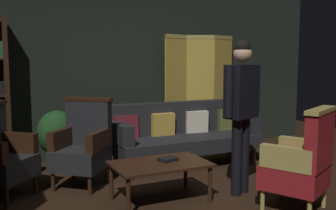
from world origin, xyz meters
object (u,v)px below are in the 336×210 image
(folding_screen, at_px, (200,91))
(potted_plant, at_px, (57,136))
(book_black_cloth, at_px, (168,159))
(armchair_gilt_accent, at_px, (302,162))
(standing_figure, at_px, (241,103))
(coffee_table, at_px, (160,167))
(velvet_couch, at_px, (183,132))
(armchair_wing_right, at_px, (83,145))

(folding_screen, bearing_deg, potted_plant, -173.10)
(book_black_cloth, bearing_deg, armchair_gilt_accent, -39.33)
(folding_screen, xyz_separation_m, standing_figure, (-0.71, -2.12, 0.04))
(book_black_cloth, bearing_deg, coffee_table, -164.16)
(velvet_couch, bearing_deg, armchair_gilt_accent, -83.59)
(armchair_gilt_accent, xyz_separation_m, armchair_wing_right, (-1.76, 1.71, 0.00))
(folding_screen, height_order, coffee_table, folding_screen)
(armchair_wing_right, relative_size, book_black_cloth, 5.48)
(standing_figure, bearing_deg, folding_screen, 71.60)
(coffee_table, distance_m, armchair_wing_right, 1.08)
(armchair_wing_right, distance_m, potted_plant, 0.81)
(armchair_wing_right, bearing_deg, coffee_table, -55.64)
(folding_screen, height_order, armchair_wing_right, folding_screen)
(armchair_wing_right, relative_size, potted_plant, 1.27)
(armchair_wing_right, bearing_deg, standing_figure, -34.52)
(velvet_couch, distance_m, potted_plant, 1.75)
(folding_screen, height_order, standing_figure, folding_screen)
(armchair_gilt_accent, height_order, standing_figure, standing_figure)
(standing_figure, bearing_deg, armchair_wing_right, 145.48)
(folding_screen, xyz_separation_m, armchair_gilt_accent, (-0.46, -2.80, -0.50))
(folding_screen, relative_size, coffee_table, 1.90)
(armchair_gilt_accent, relative_size, armchair_wing_right, 1.00)
(coffee_table, height_order, standing_figure, standing_figure)
(armchair_gilt_accent, xyz_separation_m, standing_figure, (-0.24, 0.67, 0.54))
(folding_screen, height_order, potted_plant, folding_screen)
(armchair_wing_right, distance_m, standing_figure, 1.92)
(folding_screen, relative_size, potted_plant, 2.32)
(book_black_cloth, bearing_deg, standing_figure, -13.12)
(standing_figure, xyz_separation_m, book_black_cloth, (-0.81, 0.19, -0.59))
(standing_figure, xyz_separation_m, potted_plant, (-1.69, 1.83, -0.55))
(armchair_gilt_accent, xyz_separation_m, potted_plant, (-1.93, 2.51, -0.02))
(armchair_gilt_accent, relative_size, potted_plant, 1.27)
(folding_screen, bearing_deg, book_black_cloth, -128.01)
(armchair_gilt_accent, bearing_deg, potted_plant, 127.59)
(folding_screen, relative_size, armchair_gilt_accent, 1.83)
(standing_figure, bearing_deg, velvet_couch, 89.57)
(armchair_gilt_accent, bearing_deg, standing_figure, 109.89)
(velvet_couch, relative_size, book_black_cloth, 11.17)
(velvet_couch, distance_m, armchair_gilt_accent, 2.08)
(velvet_couch, height_order, coffee_table, velvet_couch)
(armchair_wing_right, xyz_separation_m, potted_plant, (-0.17, 0.79, -0.02))
(velvet_couch, height_order, armchair_gilt_accent, armchair_gilt_accent)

